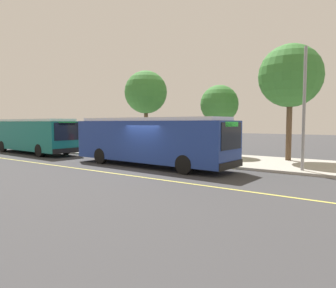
{
  "coord_description": "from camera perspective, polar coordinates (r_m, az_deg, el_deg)",
  "views": [
    {
      "loc": [
        11.14,
        -13.4,
        2.65
      ],
      "look_at": [
        0.88,
        0.98,
        1.41
      ],
      "focal_mm": 32.63,
      "sensor_mm": 36.0,
      "label": 1
    }
  ],
  "objects": [
    {
      "name": "ground_plane",
      "position": [
        17.62,
        -4.19,
        -4.64
      ],
      "size": [
        120.0,
        120.0,
        0.0
      ],
      "primitive_type": "plane",
      "color": "#38383A"
    },
    {
      "name": "pedestrian_commuter",
      "position": [
        23.07,
        -6.33,
        0.19
      ],
      "size": [
        0.24,
        0.4,
        1.69
      ],
      "color": "#282D47",
      "rests_on": "sidewalk_curb"
    },
    {
      "name": "transit_bus_second",
      "position": [
        28.79,
        -23.94,
        1.61
      ],
      "size": [
        10.57,
        3.12,
        2.95
      ],
      "color": "#146B66",
      "rests_on": "ground_plane"
    },
    {
      "name": "route_sign_post",
      "position": [
        20.92,
        0.95,
        2.12
      ],
      "size": [
        0.44,
        0.08,
        2.8
      ],
      "color": "#333338",
      "rests_on": "sidewalk_curb"
    },
    {
      "name": "bus_shelter",
      "position": [
        23.84,
        -1.67,
        2.26
      ],
      "size": [
        2.9,
        1.6,
        2.48
      ],
      "color": "#333338",
      "rests_on": "sidewalk_curb"
    },
    {
      "name": "street_tree_upstreet",
      "position": [
        28.35,
        -4.16,
        9.57
      ],
      "size": [
        3.89,
        3.89,
        7.22
      ],
      "color": "brown",
      "rests_on": "sidewalk_curb"
    },
    {
      "name": "transit_bus_main",
      "position": [
        18.52,
        -3.31,
        0.82
      ],
      "size": [
        10.91,
        3.02,
        2.95
      ],
      "color": "navy",
      "rests_on": "ground_plane"
    },
    {
      "name": "street_tree_downstreet",
      "position": [
        23.54,
        9.58,
        7.27
      ],
      "size": [
        2.87,
        2.87,
        5.33
      ],
      "color": "brown",
      "rests_on": "sidewalk_curb"
    },
    {
      "name": "waiting_bench",
      "position": [
        23.84,
        -1.66,
        -0.84
      ],
      "size": [
        1.6,
        0.48,
        0.95
      ],
      "color": "brown",
      "rests_on": "sidewalk_curb"
    },
    {
      "name": "utility_pole",
      "position": [
        17.36,
        24.06,
        5.99
      ],
      "size": [
        0.16,
        0.16,
        6.4
      ],
      "primitive_type": "cylinder",
      "color": "gray",
      "rests_on": "sidewalk_curb"
    },
    {
      "name": "sidewalk_curb",
      "position": [
        22.51,
        5.61,
        -2.57
      ],
      "size": [
        44.0,
        6.4,
        0.15
      ],
      "primitive_type": "cube",
      "color": "#A8A399",
      "rests_on": "ground_plane"
    },
    {
      "name": "lane_stripe_center",
      "position": [
        16.01,
        -9.25,
        -5.54
      ],
      "size": [
        36.0,
        0.14,
        0.01
      ],
      "primitive_type": "cube",
      "color": "#E0D64C",
      "rests_on": "ground_plane"
    },
    {
      "name": "street_tree_near_shelter",
      "position": [
        21.92,
        21.89,
        11.67
      ],
      "size": [
        4.09,
        4.09,
        7.6
      ],
      "color": "brown",
      "rests_on": "sidewalk_curb"
    }
  ]
}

